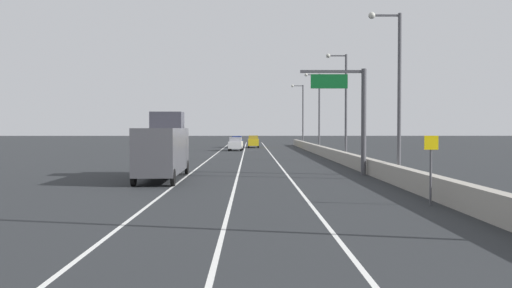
# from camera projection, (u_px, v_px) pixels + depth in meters

# --- Properties ---
(ground_plane) EXTENTS (320.00, 320.00, 0.00)m
(ground_plane) POSITION_uv_depth(u_px,v_px,m) (259.00, 154.00, 70.99)
(ground_plane) COLOR #26282B
(lane_stripe_left) EXTENTS (0.16, 130.00, 0.00)m
(lane_stripe_left) POSITION_uv_depth(u_px,v_px,m) (211.00, 158.00, 61.94)
(lane_stripe_left) COLOR silver
(lane_stripe_left) RESTS_ON ground_plane
(lane_stripe_center) EXTENTS (0.16, 130.00, 0.00)m
(lane_stripe_center) POSITION_uv_depth(u_px,v_px,m) (242.00, 158.00, 61.98)
(lane_stripe_center) COLOR silver
(lane_stripe_center) RESTS_ON ground_plane
(lane_stripe_right) EXTENTS (0.16, 130.00, 0.00)m
(lane_stripe_right) POSITION_uv_depth(u_px,v_px,m) (274.00, 158.00, 62.01)
(lane_stripe_right) COLOR silver
(lane_stripe_right) RESTS_ON ground_plane
(jersey_barrier_right) EXTENTS (0.60, 120.00, 1.10)m
(jersey_barrier_right) POSITION_uv_depth(u_px,v_px,m) (352.00, 161.00, 47.07)
(jersey_barrier_right) COLOR #9E998E
(jersey_barrier_right) RESTS_ON ground_plane
(overhead_sign_gantry) EXTENTS (4.68, 0.36, 7.50)m
(overhead_sign_gantry) POSITION_uv_depth(u_px,v_px,m) (353.00, 108.00, 39.18)
(overhead_sign_gantry) COLOR #47474C
(overhead_sign_gantry) RESTS_ON ground_plane
(speed_advisory_sign) EXTENTS (0.60, 0.11, 3.00)m
(speed_advisory_sign) POSITION_uv_depth(u_px,v_px,m) (431.00, 165.00, 23.74)
(speed_advisory_sign) COLOR #4C4C51
(speed_advisory_sign) RESTS_ON ground_plane
(lamp_post_right_second) EXTENTS (2.14, 0.44, 10.71)m
(lamp_post_right_second) POSITION_uv_depth(u_px,v_px,m) (396.00, 84.00, 35.48)
(lamp_post_right_second) COLOR #4C4C51
(lamp_post_right_second) RESTS_ON ground_plane
(lamp_post_right_third) EXTENTS (2.14, 0.44, 10.71)m
(lamp_post_right_third) POSITION_uv_depth(u_px,v_px,m) (344.00, 100.00, 55.28)
(lamp_post_right_third) COLOR #4C4C51
(lamp_post_right_third) RESTS_ON ground_plane
(lamp_post_right_fourth) EXTENTS (2.14, 0.44, 10.71)m
(lamp_post_right_fourth) POSITION_uv_depth(u_px,v_px,m) (317.00, 107.00, 75.07)
(lamp_post_right_fourth) COLOR #4C4C51
(lamp_post_right_fourth) RESTS_ON ground_plane
(lamp_post_right_fifth) EXTENTS (2.14, 0.44, 10.71)m
(lamp_post_right_fifth) POSITION_uv_depth(u_px,v_px,m) (302.00, 112.00, 94.86)
(lamp_post_right_fifth) COLOR #4C4C51
(lamp_post_right_fifth) RESTS_ON ground_plane
(car_white_0) EXTENTS (2.11, 4.39, 1.95)m
(car_white_0) POSITION_uv_depth(u_px,v_px,m) (236.00, 144.00, 80.89)
(car_white_0) COLOR white
(car_white_0) RESTS_ON ground_plane
(car_blue_1) EXTENTS (1.92, 4.42, 1.95)m
(car_blue_1) POSITION_uv_depth(u_px,v_px,m) (237.00, 142.00, 93.73)
(car_blue_1) COLOR #1E389E
(car_blue_1) RESTS_ON ground_plane
(car_yellow_2) EXTENTS (1.84, 4.62, 2.05)m
(car_yellow_2) POSITION_uv_depth(u_px,v_px,m) (253.00, 142.00, 93.54)
(car_yellow_2) COLOR gold
(car_yellow_2) RESTS_ON ground_plane
(box_truck) EXTENTS (2.64, 9.70, 4.41)m
(box_truck) POSITION_uv_depth(u_px,v_px,m) (163.00, 148.00, 35.86)
(box_truck) COLOR #4C4C51
(box_truck) RESTS_ON ground_plane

